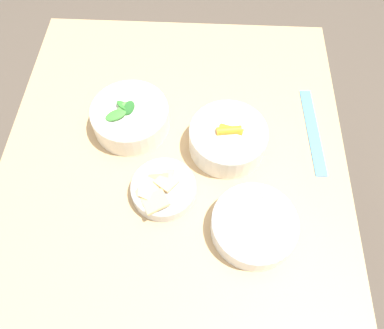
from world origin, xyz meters
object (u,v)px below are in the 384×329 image
object	(u,v)px
bowl_greens	(130,117)
bowl_cookies	(163,189)
bowl_carrots	(228,138)
bowl_beans_hotdog	(254,225)
ruler	(313,131)

from	to	relation	value
bowl_greens	bowl_cookies	world-z (taller)	bowl_greens
bowl_carrots	bowl_beans_hotdog	bearing A→B (deg)	14.83
bowl_carrots	bowl_cookies	size ratio (longest dim) A/B	1.24
bowl_carrots	bowl_beans_hotdog	world-z (taller)	bowl_carrots
bowl_carrots	ruler	distance (m)	0.23
bowl_cookies	bowl_beans_hotdog	bearing A→B (deg)	68.42
bowl_beans_hotdog	bowl_cookies	size ratio (longest dim) A/B	1.23
bowl_carrots	ruler	size ratio (longest dim) A/B	0.70
bowl_cookies	bowl_carrots	bearing A→B (deg)	132.75
bowl_greens	ruler	world-z (taller)	bowl_greens
bowl_beans_hotdog	ruler	xyz separation A→B (m)	(-0.27, 0.16, -0.02)
bowl_carrots	ruler	world-z (taller)	bowl_carrots
bowl_cookies	ruler	xyz separation A→B (m)	(-0.19, 0.36, -0.02)
bowl_carrots	bowl_greens	world-z (taller)	bowl_greens
bowl_cookies	ruler	world-z (taller)	bowl_cookies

